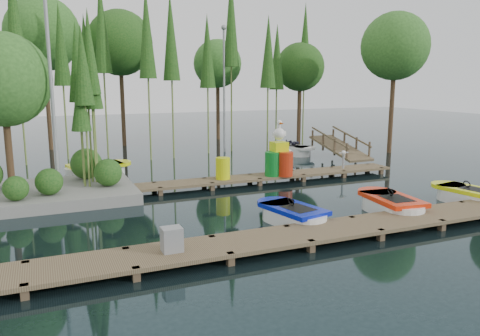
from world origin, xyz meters
name	(u,v)px	position (x,y,z in m)	size (l,w,h in m)	color
ground_plane	(232,203)	(0.00, 0.00, 0.00)	(90.00, 90.00, 0.00)	#192B2F
near_dock	(298,235)	(0.00, -4.50, 0.23)	(18.00, 1.50, 0.50)	brown
far_dock	(232,180)	(1.00, 2.50, 0.23)	(15.00, 1.20, 0.50)	brown
island	(28,109)	(-6.30, 3.29, 3.18)	(6.20, 4.20, 6.75)	gray
tree_screen	(117,41)	(-2.04, 10.60, 6.12)	(34.42, 18.53, 10.31)	#48321E
lamp_island	(51,78)	(-5.50, 2.50, 4.26)	(0.30, 0.30, 7.25)	gray
lamp_rear	(224,79)	(4.00, 11.00, 4.26)	(0.30, 0.30, 7.25)	gray
ramp	(340,147)	(9.00, 6.50, 0.59)	(1.50, 3.94, 1.49)	brown
boat_blue	(292,216)	(0.71, -2.94, 0.25)	(1.64, 2.71, 0.85)	white
boat_red	(391,206)	(4.09, -3.26, 0.26)	(1.52, 2.83, 0.91)	white
boat_yellow_near	(468,196)	(7.45, -3.26, 0.25)	(1.56, 2.71, 0.86)	white
boat_yellow_far	(97,170)	(-3.81, 6.31, 0.30)	(3.08, 1.86, 1.44)	white
boat_white_far	(292,150)	(7.08, 8.34, 0.27)	(2.28, 2.79, 1.21)	white
utility_cabinet	(172,239)	(-3.35, -4.50, 0.58)	(0.46, 0.39, 0.57)	gray
yellow_barrel	(223,168)	(0.62, 2.50, 0.73)	(0.58, 0.58, 0.86)	#D2E20B
drum_cluster	(280,159)	(3.10, 2.34, 0.97)	(1.32, 1.21, 2.28)	#0C7422
seagull_post	(343,156)	(6.36, 2.50, 0.85)	(0.51, 0.27, 0.81)	gray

